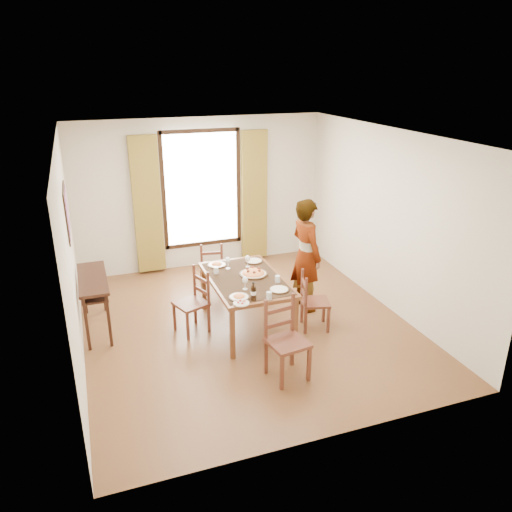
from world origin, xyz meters
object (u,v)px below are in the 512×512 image
object	(u,v)px
man	(306,255)
console_table	(93,285)
pasta_platter	(253,272)
dining_table	(246,282)

from	to	relation	value
man	console_table	bearing A→B (deg)	74.67
console_table	pasta_platter	size ratio (longest dim) A/B	3.00
man	pasta_platter	world-z (taller)	man
console_table	pasta_platter	xyz separation A→B (m)	(2.15, -0.57, 0.12)
dining_table	pasta_platter	distance (m)	0.19
console_table	dining_table	xyz separation A→B (m)	(2.02, -0.64, 0.00)
man	pasta_platter	size ratio (longest dim) A/B	4.33
man	pasta_platter	xyz separation A→B (m)	(-0.90, -0.19, -0.06)
console_table	man	world-z (taller)	man
dining_table	console_table	bearing A→B (deg)	162.37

